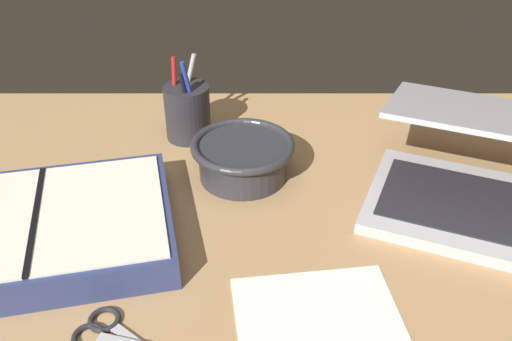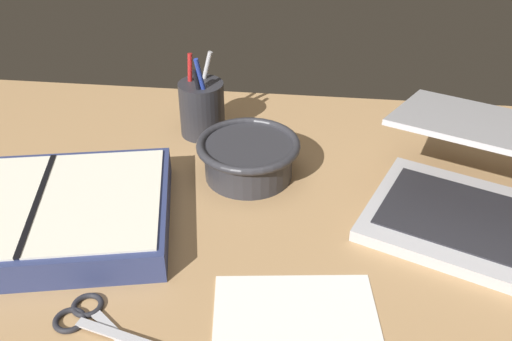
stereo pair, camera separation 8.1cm
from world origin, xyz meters
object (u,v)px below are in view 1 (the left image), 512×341
laptop (481,176)px  planner (38,231)px  pen_cup (186,111)px  scissors (108,334)px  bowl (242,157)px

laptop → planner: size_ratio=0.98×
pen_cup → scissors: (-4.80, -45.04, -4.70)cm
pen_cup → scissors: bearing=-96.1°
bowl → scissors: (-14.73, -32.38, -3.23)cm
bowl → scissors: bearing=-114.5°
laptop → bowl: bearing=-169.9°
laptop → pen_cup: pen_cup is taller
pen_cup → scissors: pen_cup is taller
planner → scissors: (12.58, -15.88, -1.98)cm
pen_cup → planner: pen_cup is taller
bowl → pen_cup: 16.16cm
bowl → planner: bowl is taller
pen_cup → scissors: size_ratio=1.12×
laptop → pen_cup: 49.44cm
pen_cup → planner: 34.07cm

